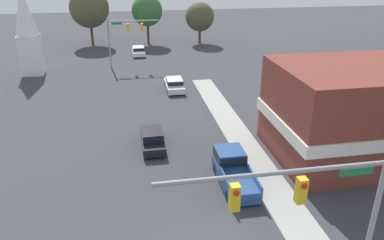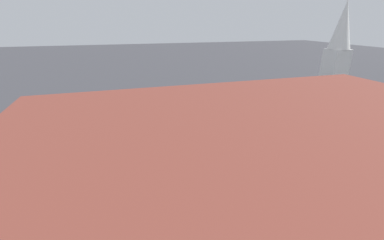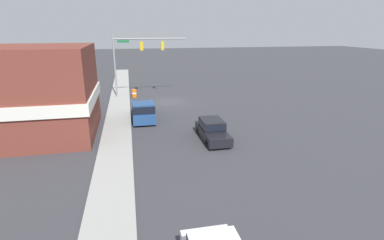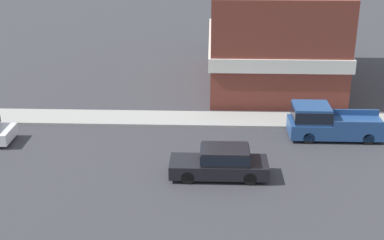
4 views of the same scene
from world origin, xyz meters
TOP-DOWN VIEW (x-y plane):
  - near_signal_assembly at (3.30, -3.73)m, footprint 9.02×0.49m
  - far_signal_assembly at (-3.54, 38.19)m, footprint 6.99×0.49m
  - car_lead at (-1.79, 13.00)m, footprint 1.77×4.82m
  - car_oncoming at (1.85, 26.98)m, footprint 1.94×4.75m
  - car_distant at (-1.52, 45.12)m, footprint 1.88×4.70m
  - pickup_truck_parked at (3.28, 6.91)m, footprint 2.04×5.36m
  - corner_brick_building at (13.79, 9.12)m, footprint 13.08×9.26m
  - church_steeple at (-15.78, 36.86)m, footprint 2.89×2.89m
  - backdrop_tree_left_far at (-9.25, 54.35)m, footprint 6.76×6.76m
  - backdrop_tree_left_mid at (0.63, 53.42)m, footprint 5.37×5.37m
  - backdrop_tree_center at (9.86, 52.40)m, footprint 5.10×5.10m

SIDE VIEW (x-z plane):
  - car_distant at x=-1.52m, z-range 0.03..1.44m
  - car_oncoming at x=1.85m, z-range 0.03..1.50m
  - car_lead at x=-1.79m, z-range 0.03..1.59m
  - pickup_truck_parked at x=3.28m, z-range -0.02..1.94m
  - corner_brick_building at x=13.79m, z-range -0.06..7.11m
  - backdrop_tree_center at x=9.86m, z-range 1.06..8.32m
  - far_signal_assembly at x=-3.54m, z-range 1.53..8.45m
  - near_signal_assembly at x=3.30m, z-range 1.81..9.53m
  - backdrop_tree_left_mid at x=0.63m, z-range 1.56..10.08m
  - church_steeple at x=-15.78m, z-range 0.27..11.73m
  - backdrop_tree_left_far at x=-9.25m, z-range 1.49..11.25m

